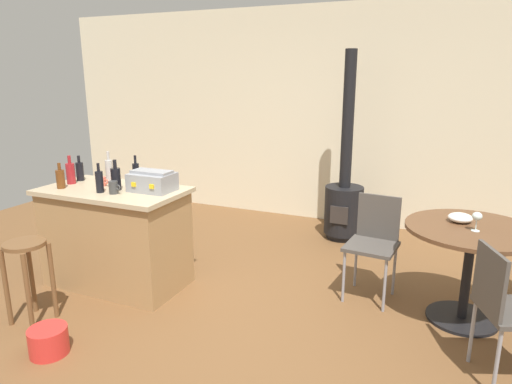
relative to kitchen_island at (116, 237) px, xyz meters
name	(u,v)px	position (x,y,z in m)	size (l,w,h in m)	color
ground_plane	(231,333)	(1.32, -0.35, -0.45)	(8.80, 8.80, 0.00)	brown
back_wall	(336,117)	(1.32, 2.66, 0.90)	(8.00, 0.10, 2.70)	beige
kitchen_island	(116,237)	(0.00, 0.00, 0.00)	(1.27, 0.71, 0.90)	#A37A4C
wooden_stool	(27,266)	(-0.17, -0.80, 0.01)	(0.30, 0.30, 0.65)	brown
dining_table	(470,250)	(2.89, 0.54, 0.13)	(0.97, 0.97, 0.76)	black
folding_chair_near	(506,305)	(3.08, -0.15, 0.06)	(0.52, 0.52, 0.87)	#47423D
folding_chair_left	(374,239)	(2.16, 0.68, 0.07)	(0.44, 0.44, 0.87)	#47423D
wood_stove	(344,196)	(1.61, 2.01, 0.06)	(0.44, 0.45, 2.13)	black
toolbox	(152,181)	(0.37, 0.08, 0.53)	(0.36, 0.27, 0.18)	gray
bottle_0	(71,173)	(-0.47, 0.01, 0.55)	(0.08, 0.08, 0.26)	maroon
bottle_1	(80,171)	(-0.49, 0.14, 0.54)	(0.07, 0.07, 0.24)	black
bottle_2	(136,173)	(0.09, 0.22, 0.55)	(0.06, 0.06, 0.27)	black
bottle_3	(109,170)	(-0.19, 0.19, 0.56)	(0.07, 0.07, 0.29)	#B7B2AD
bottle_4	(116,178)	(0.06, -0.02, 0.55)	(0.08, 0.08, 0.27)	black
bottle_5	(99,181)	(-0.01, -0.14, 0.54)	(0.06, 0.06, 0.25)	black
bottle_6	(60,178)	(-0.43, -0.16, 0.53)	(0.07, 0.07, 0.23)	#603314
cup_0	(114,187)	(0.13, -0.13, 0.50)	(0.11, 0.07, 0.11)	#383838
cup_1	(102,181)	(-0.16, 0.05, 0.49)	(0.11, 0.08, 0.08)	#DB6651
wine_glass	(477,217)	(2.91, 0.46, 0.42)	(0.07, 0.07, 0.14)	silver
serving_bowl	(460,218)	(2.80, 0.64, 0.35)	(0.18, 0.18, 0.07)	white
plastic_bucket	(49,341)	(0.28, -1.07, -0.36)	(0.26, 0.26, 0.19)	red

